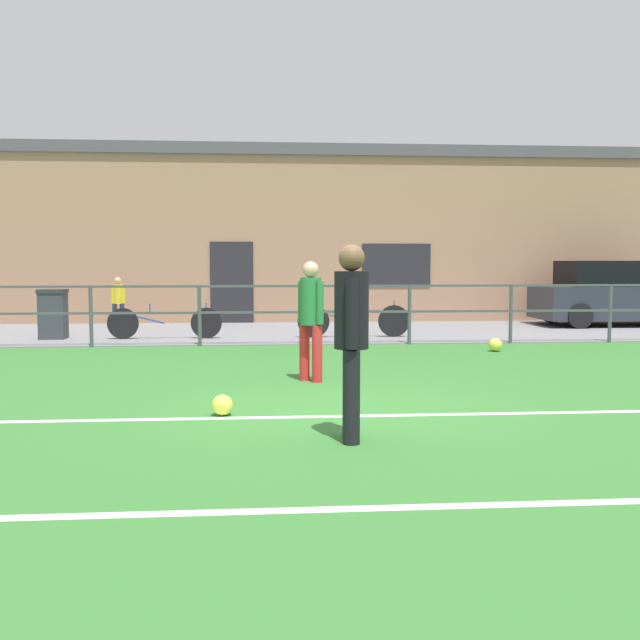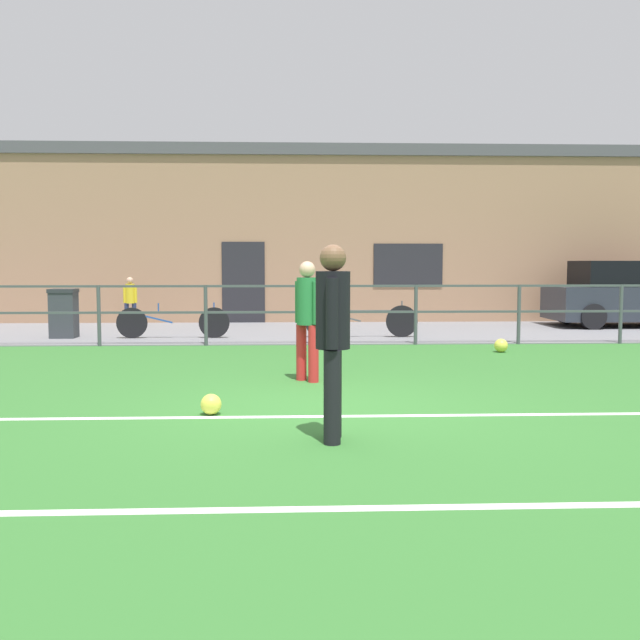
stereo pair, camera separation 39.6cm
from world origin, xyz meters
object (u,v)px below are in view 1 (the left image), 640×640
at_px(player_striker, 311,313).
at_px(soccer_ball_spare, 222,405).
at_px(soccer_ball_match, 495,345).
at_px(trash_bin_0, 53,314).
at_px(player_goalkeeper, 351,330).
at_px(bicycle_parked_2, 354,321).
at_px(spectator_child, 118,299).
at_px(parked_car_red, 619,295).
at_px(bicycle_parked_1, 164,322).

relative_size(player_striker, soccer_ball_spare, 7.32).
distance_m(soccer_ball_match, trash_bin_0, 8.77).
height_order(player_goalkeeper, bicycle_parked_2, player_goalkeeper).
xyz_separation_m(spectator_child, parked_car_red, (12.23, -0.33, 0.07)).
bearing_deg(player_striker, player_goalkeeper, 141.36).
height_order(bicycle_parked_2, trash_bin_0, trash_bin_0).
relative_size(soccer_ball_match, trash_bin_0, 0.23).
bearing_deg(soccer_ball_spare, parked_car_red, 46.72).
xyz_separation_m(player_goalkeeper, soccer_ball_match, (3.33, 6.14, -0.87)).
bearing_deg(bicycle_parked_1, player_goalkeeper, -71.95).
relative_size(player_striker, soccer_ball_match, 6.71).
xyz_separation_m(bicycle_parked_2, trash_bin_0, (-6.14, 0.16, 0.16)).
xyz_separation_m(player_striker, soccer_ball_spare, (-1.05, -2.07, -0.80)).
bearing_deg(bicycle_parked_1, parked_car_red, 12.22).
bearing_deg(trash_bin_0, bicycle_parked_2, -1.45).
xyz_separation_m(player_goalkeeper, parked_car_red, (7.99, 10.90, -0.21)).
bearing_deg(trash_bin_0, player_goalkeeper, -59.93).
bearing_deg(soccer_ball_match, bicycle_parked_1, 158.38).
height_order(player_striker, trash_bin_0, player_striker).
relative_size(soccer_ball_match, soccer_ball_spare, 1.09).
bearing_deg(soccer_ball_match, bicycle_parked_2, 132.59).
relative_size(player_striker, parked_car_red, 0.39).
relative_size(player_goalkeeper, bicycle_parked_1, 0.75).
bearing_deg(player_goalkeeper, player_striker, 8.43).
xyz_separation_m(player_striker, soccer_ball_match, (3.48, 2.94, -0.79)).
bearing_deg(parked_car_red, bicycle_parked_2, -161.30).
bearing_deg(soccer_ball_spare, bicycle_parked_1, 102.08).
distance_m(soccer_ball_match, spectator_child, 9.13).
bearing_deg(bicycle_parked_2, soccer_ball_spare, -107.19).
bearing_deg(player_goalkeeper, bicycle_parked_2, -1.55).
bearing_deg(bicycle_parked_2, spectator_child, 153.43).
height_order(soccer_ball_spare, bicycle_parked_1, bicycle_parked_1).
bearing_deg(soccer_ball_match, player_goalkeeper, -118.47).
height_order(soccer_ball_match, soccer_ball_spare, soccer_ball_match).
bearing_deg(soccer_ball_match, trash_bin_0, 162.87).
distance_m(player_striker, soccer_ball_spare, 2.45).
height_order(soccer_ball_match, spectator_child, spectator_child).
bearing_deg(player_goalkeeper, spectator_child, 26.42).
xyz_separation_m(spectator_child, bicycle_parked_1, (1.44, -2.67, -0.35)).
xyz_separation_m(soccer_ball_spare, trash_bin_0, (-3.85, 7.58, 0.42)).
bearing_deg(bicycle_parked_2, soccer_ball_match, -47.41).
xyz_separation_m(player_goalkeeper, bicycle_parked_1, (-2.79, 8.56, -0.63)).
xyz_separation_m(soccer_ball_match, trash_bin_0, (-8.37, 2.58, 0.41)).
relative_size(player_striker, bicycle_parked_1, 0.69).
bearing_deg(bicycle_parked_1, trash_bin_0, 176.06).
relative_size(player_striker, trash_bin_0, 1.57).
height_order(player_goalkeeper, trash_bin_0, player_goalkeeper).
bearing_deg(player_goalkeeper, soccer_ball_spare, 52.43).
height_order(player_striker, bicycle_parked_2, player_striker).
xyz_separation_m(player_striker, spectator_child, (-4.09, 8.03, -0.20)).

